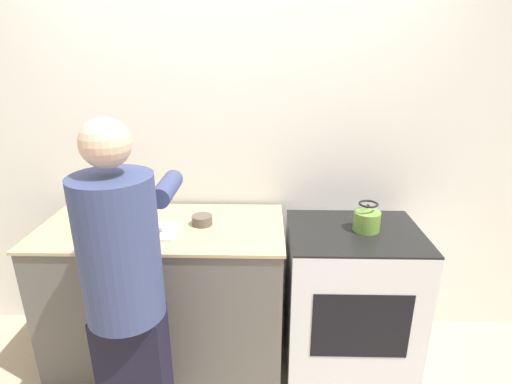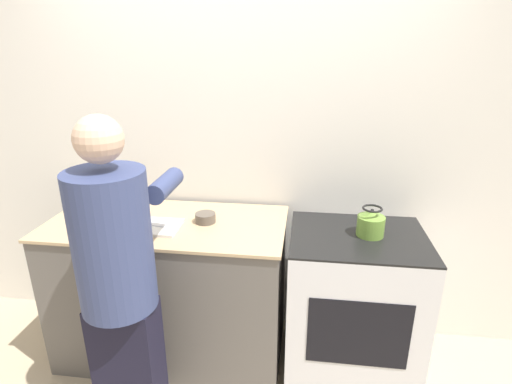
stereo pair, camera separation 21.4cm
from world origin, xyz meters
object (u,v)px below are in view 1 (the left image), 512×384
object	(u,v)px
cutting_board	(148,231)
canister_jar	(110,204)
knife	(144,228)
bowl_prep	(202,220)
oven	(349,299)
person	(126,289)
kettle	(367,219)

from	to	relation	value
cutting_board	canister_jar	distance (m)	0.35
knife	canister_jar	size ratio (longest dim) A/B	1.30
knife	bowl_prep	world-z (taller)	bowl_prep
oven	cutting_board	xyz separation A→B (m)	(-1.18, -0.07, 0.48)
person	kettle	bearing A→B (deg)	26.05
oven	kettle	xyz separation A→B (m)	(0.06, 0.01, 0.53)
oven	knife	size ratio (longest dim) A/B	3.74
knife	cutting_board	bearing A→B (deg)	-14.91
oven	kettle	bearing A→B (deg)	12.86
oven	person	bearing A→B (deg)	-153.31
oven	bowl_prep	bearing A→B (deg)	176.78
canister_jar	oven	bearing A→B (deg)	-4.64
oven	cutting_board	distance (m)	1.27
oven	kettle	world-z (taller)	kettle
kettle	bowl_prep	xyz separation A→B (m)	(-0.95, 0.04, -0.03)
oven	kettle	size ratio (longest dim) A/B	5.53
knife	bowl_prep	size ratio (longest dim) A/B	2.05
bowl_prep	canister_jar	bearing A→B (deg)	173.13
knife	kettle	bearing A→B (deg)	14.44
person	canister_jar	size ratio (longest dim) A/B	8.74
kettle	canister_jar	bearing A→B (deg)	176.06
person	bowl_prep	world-z (taller)	person
person	knife	size ratio (longest dim) A/B	6.74
oven	canister_jar	xyz separation A→B (m)	(-1.45, 0.12, 0.57)
bowl_prep	oven	bearing A→B (deg)	-3.22
person	knife	distance (m)	0.52
oven	cutting_board	world-z (taller)	cutting_board
person	kettle	xyz separation A→B (m)	(1.20, 0.59, 0.09)
cutting_board	kettle	size ratio (longest dim) A/B	1.90
bowl_prep	canister_jar	size ratio (longest dim) A/B	0.63
cutting_board	kettle	distance (m)	1.24
kettle	bowl_prep	world-z (taller)	kettle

